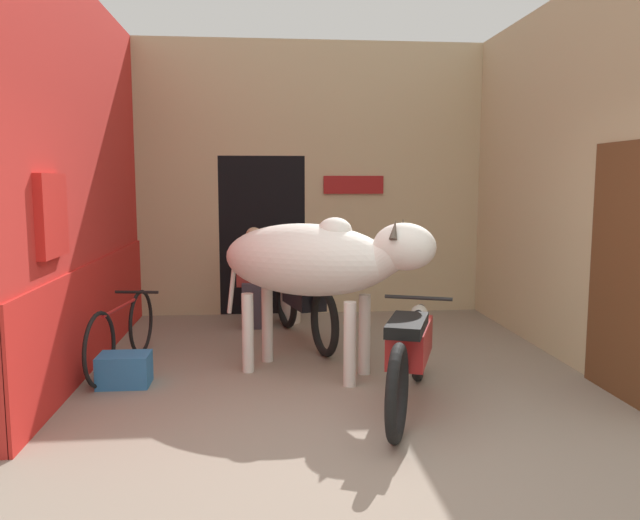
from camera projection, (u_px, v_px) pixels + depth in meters
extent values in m
plane|color=gray|center=(362.00, 446.00, 4.20)|extent=(30.00, 30.00, 0.00)
cube|color=red|center=(79.00, 178.00, 5.91)|extent=(0.18, 4.35, 3.61)
cube|color=red|center=(96.00, 313.00, 6.09)|extent=(0.03, 4.35, 1.01)
cube|color=red|center=(51.00, 216.00, 4.76)|extent=(0.08, 0.56, 0.64)
cube|color=#C6B289|center=(311.00, 99.00, 8.24)|extent=(4.59, 0.18, 1.49)
cube|color=#C6B289|center=(179.00, 236.00, 8.30)|extent=(1.06, 0.18, 2.12)
cube|color=#C6B289|center=(391.00, 234.00, 8.57)|extent=(2.38, 0.18, 2.12)
cube|color=black|center=(262.00, 233.00, 8.76)|extent=(1.14, 0.90, 2.12)
cube|color=maroon|center=(354.00, 185.00, 8.32)|extent=(0.80, 0.03, 0.24)
cube|color=#C6B289|center=(561.00, 179.00, 6.35)|extent=(0.18, 4.35, 3.61)
cube|color=brown|center=(625.00, 271.00, 5.06)|extent=(0.05, 1.00, 2.10)
ellipsoid|color=silver|center=(306.00, 260.00, 5.70)|extent=(1.77, 1.40, 0.66)
ellipsoid|color=silver|center=(335.00, 231.00, 5.55)|extent=(0.41, 0.39, 0.24)
cylinder|color=silver|center=(385.00, 258.00, 5.39)|extent=(0.53, 0.48, 0.44)
ellipsoid|color=silver|center=(404.00, 247.00, 5.31)|extent=(0.65, 0.57, 0.41)
cylinder|color=silver|center=(233.00, 280.00, 6.04)|extent=(0.14, 0.10, 0.67)
cylinder|color=silver|center=(364.00, 334.00, 5.76)|extent=(0.11, 0.11, 0.75)
cylinder|color=silver|center=(350.00, 344.00, 5.41)|extent=(0.11, 0.11, 0.75)
cylinder|color=silver|center=(267.00, 324.00, 6.16)|extent=(0.11, 0.11, 0.75)
cylinder|color=silver|center=(248.00, 333.00, 5.81)|extent=(0.11, 0.11, 0.75)
cone|color=#473D33|center=(404.00, 227.00, 5.44)|extent=(0.13, 0.15, 0.19)
cone|color=#473D33|center=(394.00, 230.00, 5.18)|extent=(0.13, 0.15, 0.19)
torus|color=black|center=(397.00, 393.00, 4.24)|extent=(0.31, 0.67, 0.69)
torus|color=black|center=(419.00, 343.00, 5.57)|extent=(0.31, 0.67, 0.69)
cube|color=maroon|center=(410.00, 342.00, 4.88)|extent=(0.53, 0.82, 0.28)
cube|color=black|center=(407.00, 325.00, 4.66)|extent=(0.46, 0.66, 0.09)
cylinder|color=black|center=(418.00, 298.00, 5.37)|extent=(0.55, 0.23, 0.03)
sphere|color=silver|center=(419.00, 313.00, 5.48)|extent=(0.15, 0.15, 0.15)
torus|color=black|center=(324.00, 323.00, 6.34)|extent=(0.25, 0.70, 0.70)
torus|color=black|center=(286.00, 300.00, 7.59)|extent=(0.25, 0.70, 0.70)
cube|color=black|center=(304.00, 294.00, 6.94)|extent=(0.46, 0.78, 0.28)
cube|color=black|center=(309.00, 280.00, 6.73)|extent=(0.40, 0.63, 0.09)
cylinder|color=black|center=(290.00, 265.00, 7.40)|extent=(0.57, 0.18, 0.03)
sphere|color=silver|center=(288.00, 277.00, 7.50)|extent=(0.15, 0.15, 0.15)
torus|color=black|center=(100.00, 349.00, 5.38)|extent=(0.13, 0.67, 0.67)
torus|color=black|center=(141.00, 322.00, 6.44)|extent=(0.13, 0.67, 0.67)
cylinder|color=red|center=(121.00, 307.00, 5.88)|extent=(0.15, 0.87, 0.03)
cylinder|color=black|center=(137.00, 292.00, 6.30)|extent=(0.44, 0.09, 0.03)
cube|color=#3D3842|center=(255.00, 310.00, 7.57)|extent=(0.31, 0.14, 0.45)
cube|color=#3D3842|center=(255.00, 287.00, 7.63)|extent=(0.31, 0.32, 0.11)
cube|color=maroon|center=(254.00, 265.00, 7.66)|extent=(0.44, 0.20, 0.52)
sphere|color=tan|center=(254.00, 236.00, 7.62)|extent=(0.20, 0.20, 0.20)
cylinder|color=beige|center=(290.00, 306.00, 7.89)|extent=(0.26, 0.26, 0.41)
cylinder|color=beige|center=(290.00, 289.00, 7.86)|extent=(0.37, 0.37, 0.04)
cube|color=teal|center=(124.00, 370.00, 5.45)|extent=(0.44, 0.32, 0.28)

